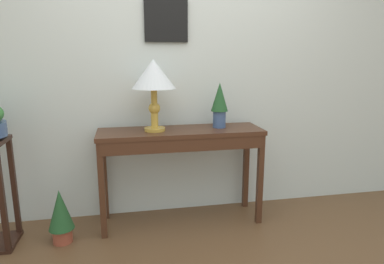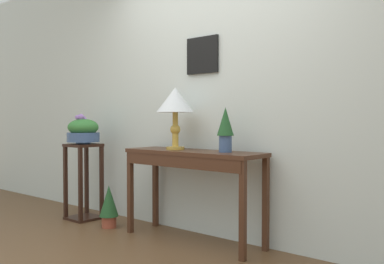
% 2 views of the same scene
% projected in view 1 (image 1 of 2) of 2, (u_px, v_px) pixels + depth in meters
% --- Properties ---
extents(back_wall_with_art, '(9.00, 0.13, 2.80)m').
position_uv_depth(back_wall_with_art, '(181.00, 53.00, 2.91)').
color(back_wall_with_art, silver).
rests_on(back_wall_with_art, ground).
extents(console_table, '(1.33, 0.40, 0.80)m').
position_uv_depth(console_table, '(181.00, 144.00, 2.76)').
color(console_table, '#472819').
rests_on(console_table, ground).
extents(table_lamp, '(0.34, 0.34, 0.56)m').
position_uv_depth(table_lamp, '(154.00, 77.00, 2.63)').
color(table_lamp, gold).
rests_on(table_lamp, console_table).
extents(potted_plant_on_console, '(0.14, 0.14, 0.37)m').
position_uv_depth(potted_plant_on_console, '(220.00, 103.00, 2.80)').
color(potted_plant_on_console, '#3D5684').
rests_on(potted_plant_on_console, console_table).
extents(potted_plant_floor, '(0.19, 0.19, 0.42)m').
position_uv_depth(potted_plant_floor, '(61.00, 214.00, 2.53)').
color(potted_plant_floor, '#9E4733').
rests_on(potted_plant_floor, ground).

